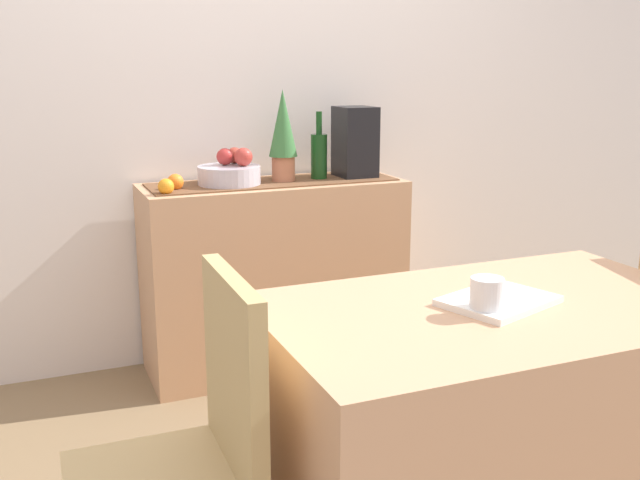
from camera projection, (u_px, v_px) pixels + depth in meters
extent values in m
cube|color=olive|center=(338.00, 469.00, 2.49)|extent=(6.40, 6.40, 0.02)
cube|color=silver|center=(233.00, 63.00, 3.23)|extent=(6.40, 0.06, 2.70)
cube|color=tan|center=(275.00, 276.00, 3.25)|extent=(1.14, 0.42, 0.84)
cube|color=brown|center=(273.00, 182.00, 3.15)|extent=(1.07, 0.32, 0.01)
cylinder|color=silver|center=(229.00, 175.00, 3.07)|extent=(0.27, 0.27, 0.08)
sphere|color=#A73B2C|center=(235.00, 155.00, 3.13)|extent=(0.07, 0.07, 0.07)
sphere|color=#AD2D29|center=(225.00, 157.00, 3.07)|extent=(0.07, 0.07, 0.07)
sphere|color=#B4372D|center=(243.00, 157.00, 3.04)|extent=(0.08, 0.08, 0.08)
cylinder|color=#153F17|center=(319.00, 157.00, 3.21)|extent=(0.07, 0.07, 0.20)
cylinder|color=#153F17|center=(319.00, 123.00, 3.17)|extent=(0.03, 0.03, 0.10)
cube|color=black|center=(355.00, 142.00, 3.26)|extent=(0.16, 0.18, 0.32)
cylinder|color=#BB7250|center=(283.00, 169.00, 3.15)|extent=(0.10, 0.10, 0.11)
cone|color=#39723A|center=(283.00, 123.00, 3.11)|extent=(0.12, 0.12, 0.29)
sphere|color=orange|center=(175.00, 182.00, 2.95)|extent=(0.07, 0.07, 0.07)
sphere|color=orange|center=(166.00, 187.00, 2.85)|extent=(0.06, 0.06, 0.06)
cube|color=tan|center=(488.00, 435.00, 1.96)|extent=(1.21, 0.73, 0.74)
cube|color=white|center=(498.00, 301.00, 1.88)|extent=(0.33, 0.29, 0.02)
cylinder|color=silver|center=(487.00, 297.00, 1.79)|extent=(0.08, 0.08, 0.10)
cube|color=tan|center=(234.00, 372.00, 1.62)|extent=(0.05, 0.40, 0.45)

